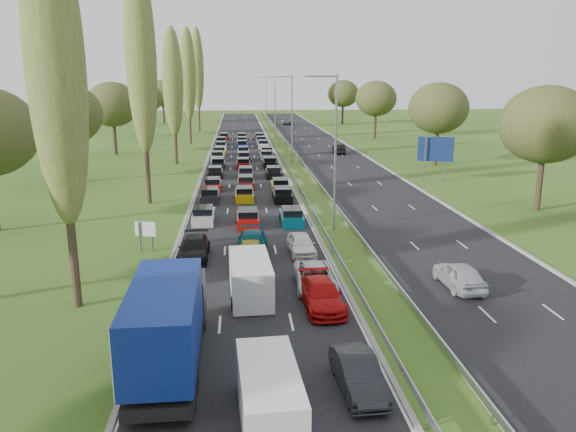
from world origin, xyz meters
name	(u,v)px	position (x,y,z in m)	size (l,w,h in m)	color
ground	(291,162)	(4.50, 80.00, 0.00)	(260.00, 260.00, 0.00)	#305019
near_carriageway	(243,160)	(-2.25, 82.50, 0.00)	(10.50, 215.00, 0.04)	black
far_carriageway	(334,159)	(11.25, 82.50, 0.00)	(10.50, 215.00, 0.04)	black
central_reservation	(289,155)	(4.50, 82.50, 0.55)	(2.36, 215.00, 0.32)	gray
lamp_columns	(292,120)	(4.50, 78.00, 6.00)	(0.18, 140.18, 12.00)	gray
poplar_row	(162,71)	(-11.50, 68.17, 12.39)	(2.80, 127.80, 22.44)	#2D2116
woodland_left	(57,117)	(-22.00, 62.63, 7.68)	(8.00, 166.00, 11.10)	#2D2116
woodland_right	(463,112)	(24.00, 66.67, 7.68)	(8.00, 153.00, 11.10)	#2D2116
traffic_queue_fill	(243,161)	(-2.25, 77.78, 0.44)	(9.09, 68.90, 0.80)	#B2B7BC
near_car_3	(194,248)	(-5.99, 36.49, 0.72)	(1.95, 4.81, 1.40)	black
near_car_7	(252,244)	(-2.11, 37.01, 0.77)	(2.09, 5.15, 1.49)	#05454F
near_car_8	(251,253)	(-2.27, 35.13, 0.75)	(1.73, 4.29, 1.46)	#AD9C0B
near_car_9	(358,374)	(1.46, 19.61, 0.70)	(1.44, 4.14, 1.36)	black
near_car_10	(315,277)	(1.26, 30.40, 0.69)	(2.22, 4.80, 1.34)	silver
near_car_11	(321,295)	(1.24, 27.67, 0.72)	(1.97, 4.85, 1.41)	#AD0A0A
near_car_12	(301,244)	(1.21, 36.79, 0.73)	(1.67, 4.14, 1.41)	white
far_car_0	(459,275)	(9.49, 29.79, 0.78)	(1.79, 4.44, 1.51)	#A9ACB3
far_car_1	(339,149)	(12.85, 87.76, 0.78)	(1.60, 4.59, 1.51)	black
far_car_2	(286,121)	(9.39, 145.29, 0.75)	(2.42, 5.26, 1.46)	slate
blue_lorry	(168,323)	(-5.91, 21.94, 2.03)	(2.58, 9.28, 3.92)	black
white_van_front	(269,393)	(-2.03, 18.01, 1.05)	(2.00, 5.11, 2.05)	white
white_van_rear	(250,276)	(-2.42, 29.66, 1.11)	(2.11, 5.39, 2.17)	silver
info_sign	(146,232)	(-9.40, 38.45, 1.37)	(1.48, 0.48, 2.10)	gray
direction_sign	(436,151)	(19.40, 62.37, 3.57)	(3.81, 1.41, 5.20)	gray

